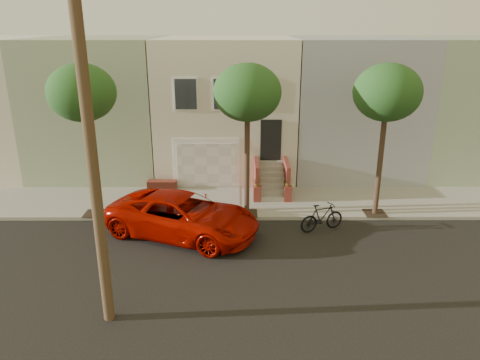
{
  "coord_description": "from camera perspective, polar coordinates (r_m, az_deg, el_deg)",
  "views": [
    {
      "loc": [
        0.65,
        -14.1,
        7.91
      ],
      "look_at": [
        0.71,
        3.0,
        1.98
      ],
      "focal_mm": 34.14,
      "sensor_mm": 36.0,
      "label": 1
    }
  ],
  "objects": [
    {
      "name": "motorcycle",
      "position": [
        18.46,
        10.2,
        -4.6
      ],
      "size": [
        1.97,
        1.2,
        1.15
      ],
      "primitive_type": "imported",
      "rotation": [
        0.0,
        0.0,
        1.95
      ],
      "color": "black",
      "rests_on": "ground"
    },
    {
      "name": "tree_right",
      "position": [
        19.11,
        17.93,
        10.25
      ],
      "size": [
        2.7,
        2.57,
        6.3
      ],
      "color": "#2D2116",
      "rests_on": "sidewalk"
    },
    {
      "name": "tree_left",
      "position": [
        19.21,
        -19.17,
        10.16
      ],
      "size": [
        2.7,
        2.57,
        6.3
      ],
      "color": "#2D2116",
      "rests_on": "sidewalk"
    },
    {
      "name": "tree_mid",
      "position": [
        18.2,
        0.93,
        10.75
      ],
      "size": [
        2.7,
        2.57,
        6.3
      ],
      "color": "#2D2116",
      "rests_on": "sidewalk"
    },
    {
      "name": "house_row",
      "position": [
        25.66,
        -1.66,
        9.55
      ],
      "size": [
        33.1,
        11.7,
        7.0
      ],
      "color": "beige",
      "rests_on": "sidewalk"
    },
    {
      "name": "sidewalk",
      "position": [
        20.98,
        -1.95,
        -2.81
      ],
      "size": [
        40.0,
        3.7,
        0.15
      ],
      "primitive_type": "cube",
      "color": "gray",
      "rests_on": "ground"
    },
    {
      "name": "pickup_truck",
      "position": [
        17.82,
        -7.13,
        -4.44
      ],
      "size": [
        6.55,
        4.82,
        1.65
      ],
      "primitive_type": "imported",
      "rotation": [
        0.0,
        0.0,
        1.18
      ],
      "color": "#AD0A00",
      "rests_on": "ground"
    },
    {
      "name": "ground",
      "position": [
        16.18,
        -2.51,
        -10.15
      ],
      "size": [
        90.0,
        90.0,
        0.0
      ],
      "primitive_type": "plane",
      "color": "black",
      "rests_on": "ground"
    }
  ]
}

